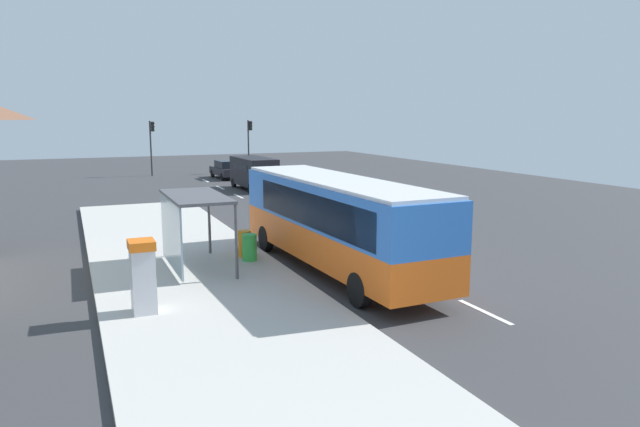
{
  "coord_description": "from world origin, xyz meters",
  "views": [
    {
      "loc": [
        -9.95,
        -18.31,
        5.33
      ],
      "look_at": [
        -1.0,
        2.49,
        1.5
      ],
      "focal_mm": 32.93,
      "sensor_mm": 36.0,
      "label": 1
    }
  ],
  "objects_px": {
    "white_van": "(254,171)",
    "ticket_machine": "(143,276)",
    "bus": "(335,218)",
    "sedan_near": "(227,169)",
    "recycling_bin_orange": "(244,243)",
    "recycling_bin_green": "(250,247)",
    "traffic_light_near_side": "(249,138)",
    "traffic_light_far_side": "(152,139)",
    "bus_shelter": "(187,213)"
  },
  "relations": [
    {
      "from": "white_van",
      "to": "ticket_machine",
      "type": "relative_size",
      "value": 2.71
    },
    {
      "from": "bus",
      "to": "ticket_machine",
      "type": "relative_size",
      "value": 5.71
    },
    {
      "from": "white_van",
      "to": "sedan_near",
      "type": "xyz_separation_m",
      "value": [
        0.1,
        8.1,
        -0.55
      ]
    },
    {
      "from": "bus",
      "to": "recycling_bin_orange",
      "type": "height_order",
      "value": "bus"
    },
    {
      "from": "white_van",
      "to": "recycling_bin_orange",
      "type": "height_order",
      "value": "white_van"
    },
    {
      "from": "recycling_bin_green",
      "to": "sedan_near",
      "type": "bearing_deg",
      "value": 77.18
    },
    {
      "from": "ticket_machine",
      "to": "bus",
      "type": "bearing_deg",
      "value": 19.62
    },
    {
      "from": "sedan_near",
      "to": "traffic_light_near_side",
      "type": "bearing_deg",
      "value": 51.35
    },
    {
      "from": "bus",
      "to": "recycling_bin_orange",
      "type": "distance_m",
      "value": 3.79
    },
    {
      "from": "recycling_bin_orange",
      "to": "ticket_machine",
      "type": "bearing_deg",
      "value": -129.83
    },
    {
      "from": "recycling_bin_green",
      "to": "traffic_light_far_side",
      "type": "distance_m",
      "value": 33.49
    },
    {
      "from": "sedan_near",
      "to": "ticket_machine",
      "type": "relative_size",
      "value": 2.31
    },
    {
      "from": "white_van",
      "to": "sedan_near",
      "type": "relative_size",
      "value": 1.17
    },
    {
      "from": "bus_shelter",
      "to": "recycling_bin_orange",
      "type": "bearing_deg",
      "value": 23.17
    },
    {
      "from": "traffic_light_near_side",
      "to": "recycling_bin_orange",
      "type": "bearing_deg",
      "value": -106.93
    },
    {
      "from": "recycling_bin_green",
      "to": "recycling_bin_orange",
      "type": "bearing_deg",
      "value": 90.0
    },
    {
      "from": "recycling_bin_green",
      "to": "bus_shelter",
      "type": "xyz_separation_m",
      "value": [
        -2.21,
        -0.25,
        1.44
      ]
    },
    {
      "from": "bus",
      "to": "white_van",
      "type": "distance_m",
      "value": 22.72
    },
    {
      "from": "recycling_bin_orange",
      "to": "bus_shelter",
      "type": "height_order",
      "value": "bus_shelter"
    },
    {
      "from": "traffic_light_far_side",
      "to": "bus_shelter",
      "type": "height_order",
      "value": "traffic_light_far_side"
    },
    {
      "from": "traffic_light_near_side",
      "to": "white_van",
      "type": "bearing_deg",
      "value": -105.27
    },
    {
      "from": "recycling_bin_green",
      "to": "ticket_machine",
      "type": "bearing_deg",
      "value": -134.15
    },
    {
      "from": "white_van",
      "to": "bus_shelter",
      "type": "height_order",
      "value": "bus_shelter"
    },
    {
      "from": "recycling_bin_orange",
      "to": "traffic_light_near_side",
      "type": "relative_size",
      "value": 0.2
    },
    {
      "from": "ticket_machine",
      "to": "traffic_light_far_side",
      "type": "distance_m",
      "value": 38.06
    },
    {
      "from": "recycling_bin_green",
      "to": "bus_shelter",
      "type": "distance_m",
      "value": 2.65
    },
    {
      "from": "bus_shelter",
      "to": "bus",
      "type": "bearing_deg",
      "value": -19.42
    },
    {
      "from": "recycling_bin_green",
      "to": "white_van",
      "type": "bearing_deg",
      "value": 72.64
    },
    {
      "from": "traffic_light_far_side",
      "to": "traffic_light_near_side",
      "type": "bearing_deg",
      "value": -5.31
    },
    {
      "from": "ticket_machine",
      "to": "bus_shelter",
      "type": "bearing_deg",
      "value": 64.35
    },
    {
      "from": "white_van",
      "to": "traffic_light_far_side",
      "type": "relative_size",
      "value": 1.1
    },
    {
      "from": "traffic_light_far_side",
      "to": "bus_shelter",
      "type": "relative_size",
      "value": 1.2
    },
    {
      "from": "white_van",
      "to": "bus_shelter",
      "type": "distance_m",
      "value": 22.45
    },
    {
      "from": "ticket_machine",
      "to": "traffic_light_far_side",
      "type": "relative_size",
      "value": 0.41
    },
    {
      "from": "white_van",
      "to": "ticket_machine",
      "type": "height_order",
      "value": "white_van"
    },
    {
      "from": "bus",
      "to": "sedan_near",
      "type": "xyz_separation_m",
      "value": [
        4.02,
        30.48,
        -1.05
      ]
    },
    {
      "from": "white_van",
      "to": "recycling_bin_green",
      "type": "bearing_deg",
      "value": -107.36
    },
    {
      "from": "sedan_near",
      "to": "traffic_light_near_side",
      "type": "xyz_separation_m",
      "value": [
        3.2,
        4.0,
        2.42
      ]
    },
    {
      "from": "ticket_machine",
      "to": "sedan_near",
      "type": "bearing_deg",
      "value": 72.04
    },
    {
      "from": "sedan_near",
      "to": "ticket_machine",
      "type": "bearing_deg",
      "value": -107.96
    },
    {
      "from": "white_van",
      "to": "sedan_near",
      "type": "height_order",
      "value": "white_van"
    },
    {
      "from": "traffic_light_far_side",
      "to": "bus_shelter",
      "type": "xyz_separation_m",
      "value": [
        -3.31,
        -33.62,
        -1.1
      ]
    },
    {
      "from": "ticket_machine",
      "to": "recycling_bin_orange",
      "type": "height_order",
      "value": "ticket_machine"
    },
    {
      "from": "sedan_near",
      "to": "bus_shelter",
      "type": "xyz_separation_m",
      "value": [
        -8.72,
        -28.82,
        1.31
      ]
    },
    {
      "from": "recycling_bin_orange",
      "to": "white_van",
      "type": "bearing_deg",
      "value": 72.07
    },
    {
      "from": "sedan_near",
      "to": "recycling_bin_orange",
      "type": "relative_size",
      "value": 4.71
    },
    {
      "from": "sedan_near",
      "to": "bus_shelter",
      "type": "bearing_deg",
      "value": -106.83
    },
    {
      "from": "bus",
      "to": "bus_shelter",
      "type": "xyz_separation_m",
      "value": [
        -4.7,
        1.66,
        0.25
      ]
    },
    {
      "from": "traffic_light_far_side",
      "to": "sedan_near",
      "type": "bearing_deg",
      "value": -41.63
    },
    {
      "from": "traffic_light_near_side",
      "to": "bus_shelter",
      "type": "relative_size",
      "value": 1.2
    }
  ]
}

